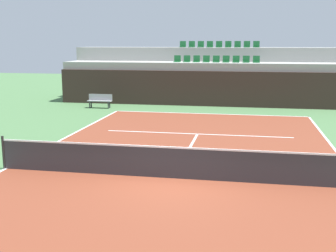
{
  "coord_description": "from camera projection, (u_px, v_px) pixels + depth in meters",
  "views": [
    {
      "loc": [
        2.14,
        -12.13,
        4.01
      ],
      "look_at": [
        -0.51,
        2.0,
        1.2
      ],
      "focal_mm": 45.96,
      "sensor_mm": 36.0,
      "label": 1
    }
  ],
  "objects": [
    {
      "name": "stands_tier_upper",
      "position": [
        218.0,
        73.0,
        30.61
      ],
      "size": [
        20.31,
        2.4,
        3.65
      ],
      "primitive_type": "cube",
      "color": "#9E9E99",
      "rests_on": "ground_plane"
    },
    {
      "name": "service_line_far",
      "position": [
        198.0,
        134.0,
        19.03
      ],
      "size": [
        8.26,
        0.1,
        0.0
      ],
      "primitive_type": "cube",
      "color": "white",
      "rests_on": "court_surface"
    },
    {
      "name": "centre_service_line",
      "position": [
        187.0,
        152.0,
        15.94
      ],
      "size": [
        0.1,
        6.4,
        0.0
      ],
      "primitive_type": "cube",
      "color": "white",
      "rests_on": "court_surface"
    },
    {
      "name": "player_bench",
      "position": [
        100.0,
        100.0,
        26.53
      ],
      "size": [
        1.5,
        0.4,
        0.85
      ],
      "color": "#99999E",
      "rests_on": "ground_plane"
    },
    {
      "name": "stands_tier_lower",
      "position": [
        216.0,
        83.0,
        28.39
      ],
      "size": [
        20.31,
        2.4,
        2.71
      ],
      "primitive_type": "cube",
      "color": "#9E9E99",
      "rests_on": "ground_plane"
    },
    {
      "name": "seating_row_lower",
      "position": [
        216.0,
        60.0,
        28.19
      ],
      "size": [
        5.62,
        0.44,
        0.44
      ],
      "color": "#1E6633",
      "rests_on": "stands_tier_lower"
    },
    {
      "name": "sideline_left",
      "position": [
        6.0,
        168.0,
        13.84
      ],
      "size": [
        0.1,
        24.0,
        0.0
      ],
      "primitive_type": "cube",
      "color": "white",
      "rests_on": "court_surface"
    },
    {
      "name": "baseline_far",
      "position": [
        209.0,
        114.0,
        24.38
      ],
      "size": [
        11.0,
        0.1,
        0.0
      ],
      "primitive_type": "cube",
      "color": "white",
      "rests_on": "court_surface"
    },
    {
      "name": "back_wall",
      "position": [
        214.0,
        89.0,
        27.13
      ],
      "size": [
        20.31,
        0.3,
        2.22
      ],
      "primitive_type": "cube",
      "color": "#33231E",
      "rests_on": "ground_plane"
    },
    {
      "name": "ground_plane",
      "position": [
        172.0,
        178.0,
        12.86
      ],
      "size": [
        80.0,
        80.0,
        0.0
      ],
      "primitive_type": "plane",
      "color": "#477042"
    },
    {
      "name": "court_surface",
      "position": [
        172.0,
        178.0,
        12.86
      ],
      "size": [
        11.0,
        24.0,
        0.01
      ],
      "primitive_type": "cube",
      "color": "brown",
      "rests_on": "ground_plane"
    },
    {
      "name": "tennis_net",
      "position": [
        172.0,
        162.0,
        12.76
      ],
      "size": [
        11.08,
        0.08,
        1.07
      ],
      "color": "black",
      "rests_on": "court_surface"
    },
    {
      "name": "seating_row_upper",
      "position": [
        219.0,
        46.0,
        30.33
      ],
      "size": [
        5.62,
        0.44,
        0.44
      ],
      "color": "#1E6633",
      "rests_on": "stands_tier_upper"
    }
  ]
}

